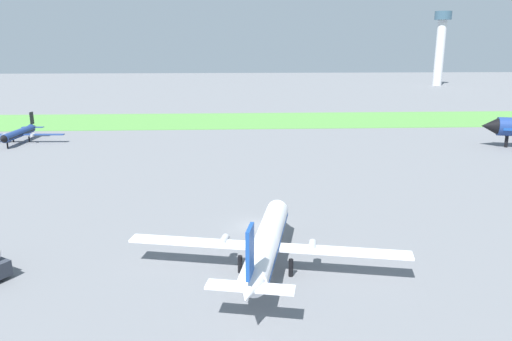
{
  "coord_description": "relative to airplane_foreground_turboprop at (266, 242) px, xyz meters",
  "views": [
    {
      "loc": [
        -2.79,
        -51.89,
        20.26
      ],
      "look_at": [
        0.7,
        13.83,
        3.0
      ],
      "focal_mm": 34.02,
      "sensor_mm": 36.0,
      "label": 1
    }
  ],
  "objects": [
    {
      "name": "grass_taxiway_strip",
      "position": [
        -0.32,
        90.16,
        -2.79
      ],
      "size": [
        360.0,
        28.0,
        0.08
      ],
      "primitive_type": "cube",
      "color": "#549342",
      "rests_on": "ground_plane"
    },
    {
      "name": "airplane_foreground_turboprop",
      "position": [
        0.0,
        0.0,
        0.0
      ],
      "size": [
        25.53,
        21.98,
        7.72
      ],
      "rotation": [
        0.0,
        0.0,
        1.36
      ],
      "color": "white",
      "rests_on": "ground_plane"
    },
    {
      "name": "ground_plane",
      "position": [
        -0.32,
        11.17,
        -2.83
      ],
      "size": [
        600.0,
        600.0,
        0.0
      ],
      "primitive_type": "plane",
      "color": "slate"
    },
    {
      "name": "airplane_taxiing_turboprop",
      "position": [
        -47.52,
        62.27,
        -0.78
      ],
      "size": [
        18.72,
        16.03,
        5.61
      ],
      "rotation": [
        0.0,
        0.0,
        4.66
      ],
      "color": "navy",
      "rests_on": "ground_plane"
    },
    {
      "name": "control_tower",
      "position": [
        100.18,
        199.23,
        18.12
      ],
      "size": [
        8.0,
        8.0,
        35.41
      ],
      "color": "silver",
      "rests_on": "ground_plane"
    }
  ]
}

